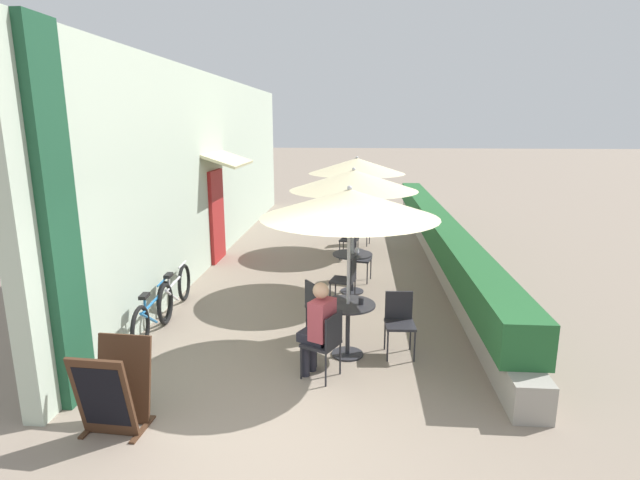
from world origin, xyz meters
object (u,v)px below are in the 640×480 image
seated_patron_near_left (318,325)px  cafe_chair_near_right (399,318)px  cafe_chair_far_left (352,237)px  coffee_cup_near (361,301)px  coffee_cup_far (355,221)px  menu_board (114,388)px  patio_umbrella_near (349,203)px  cafe_chair_mid_left (347,277)px  cafe_chair_near_left (326,340)px  bicycle_leaning (153,313)px  bicycle_second (175,292)px  patio_table_near (348,319)px  coffee_cup_mid (357,250)px  cafe_chair_mid_right (357,256)px  cafe_chair_near_back (318,305)px  patio_umbrella_mid (354,180)px  patio_table_mid (352,265)px  cafe_chair_far_right (359,225)px  patio_umbrella_far (357,166)px  patio_table_far (356,230)px

seated_patron_near_left → cafe_chair_near_right: (1.06, 0.73, -0.17)m
cafe_chair_far_left → coffee_cup_near: bearing=-165.6°
coffee_cup_far → menu_board: 7.88m
patio_umbrella_near → seated_patron_near_left: (-0.35, -0.62, -1.44)m
cafe_chair_mid_left → cafe_chair_far_left: bearing=11.9°
cafe_chair_near_left → bicycle_leaning: 2.91m
bicycle_second → menu_board: bearing=-84.2°
patio_table_near → bicycle_second: (-2.96, 1.42, -0.19)m
coffee_cup_far → bicycle_second: 5.16m
coffee_cup_far → coffee_cup_mid: bearing=-88.9°
cafe_chair_near_left → cafe_chair_mid_right: same height
cafe_chair_near_right → cafe_chair_mid_left: (-0.77, 1.83, 0.00)m
cafe_chair_near_back → bicycle_second: bearing=-142.1°
cafe_chair_near_right → patio_umbrella_mid: 3.09m
seated_patron_near_left → coffee_cup_near: seated_patron_near_left is taller
patio_umbrella_mid → bicycle_second: patio_umbrella_mid is taller
menu_board → patio_table_mid: bearing=65.8°
patio_umbrella_near → cafe_chair_far_right: patio_umbrella_near is taller
cafe_chair_near_right → patio_umbrella_far: bearing=-86.5°
patio_umbrella_near → bicycle_leaning: patio_umbrella_near is taller
cafe_chair_far_right → bicycle_second: size_ratio=0.49×
patio_table_near → cafe_chair_far_left: cafe_chair_far_left is taller
patio_umbrella_near → menu_board: patio_umbrella_near is taller
menu_board → cafe_chair_mid_left: bearing=62.5°
patio_umbrella_mid → bicycle_leaning: bearing=-143.2°
cafe_chair_far_right → bicycle_second: 5.93m
patio_umbrella_mid → coffee_cup_far: 3.21m
patio_table_mid → patio_umbrella_far: size_ratio=0.32×
patio_table_near → cafe_chair_near_back: size_ratio=0.87×
cafe_chair_mid_left → coffee_cup_mid: bearing=0.8°
cafe_chair_near_right → bicycle_leaning: (-3.65, 0.33, -0.17)m
patio_table_far → coffee_cup_far: size_ratio=8.36×
cafe_chair_near_back → patio_umbrella_mid: size_ratio=0.37×
patio_table_near → patio_umbrella_near: bearing=-116.6°
patio_umbrella_near → cafe_chair_mid_right: bearing=88.2°
coffee_cup_mid → bicycle_second: size_ratio=0.05×
patio_table_mid → coffee_cup_mid: size_ratio=8.36×
patio_umbrella_near → cafe_chair_far_right: (0.14, 6.48, -1.61)m
cafe_chair_near_back → coffee_cup_near: bearing=15.0°
coffee_cup_near → patio_table_mid: size_ratio=0.12×
coffee_cup_near → patio_umbrella_mid: size_ratio=0.04×
cafe_chair_mid_left → bicycle_leaning: (-2.88, -1.51, -0.17)m
patio_umbrella_near → cafe_chair_near_right: 1.76m
patio_table_far → cafe_chair_far_right: bearing=83.8°
patio_table_mid → cafe_chair_far_left: bearing=90.9°
patio_umbrella_far → bicycle_second: patio_umbrella_far is taller
cafe_chair_near_right → patio_umbrella_far: 5.91m
patio_table_mid → cafe_chair_far_right: 3.82m
patio_table_far → bicycle_leaning: size_ratio=0.43×
cafe_chair_mid_right → coffee_cup_far: bearing=-166.0°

